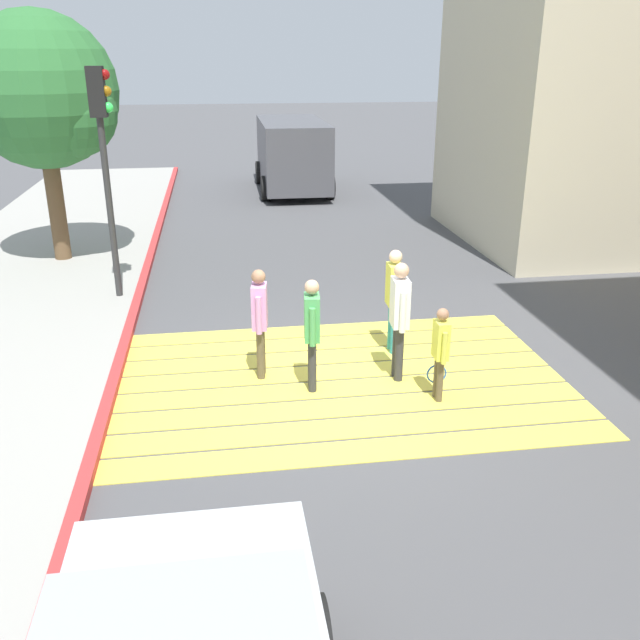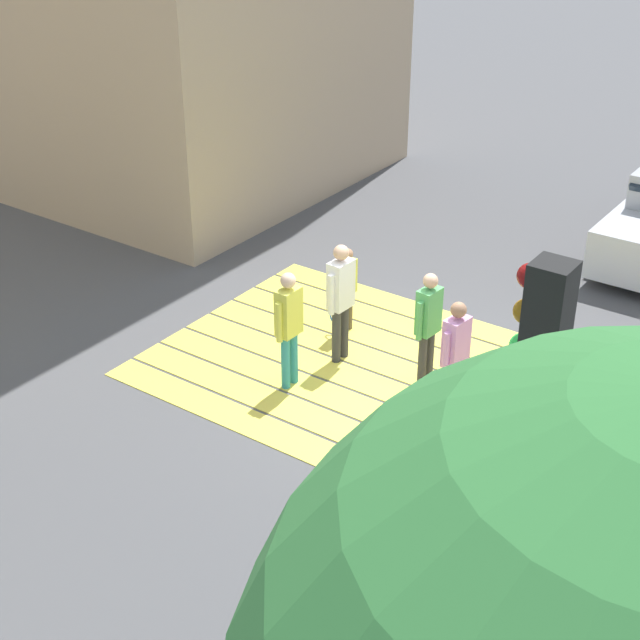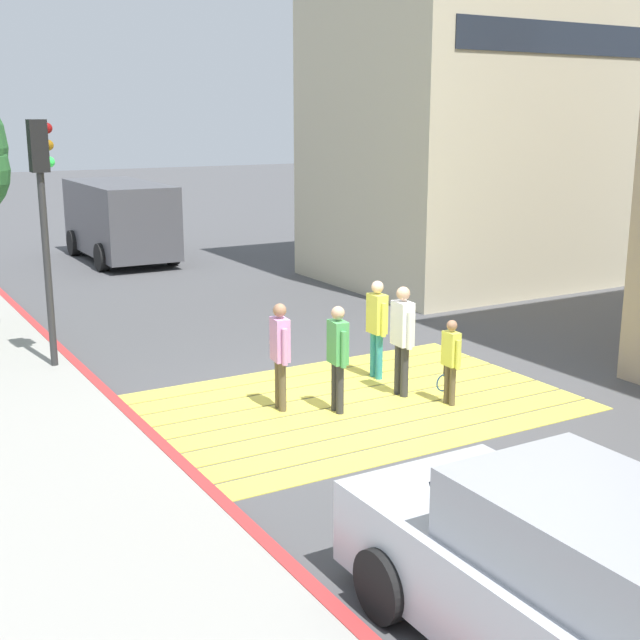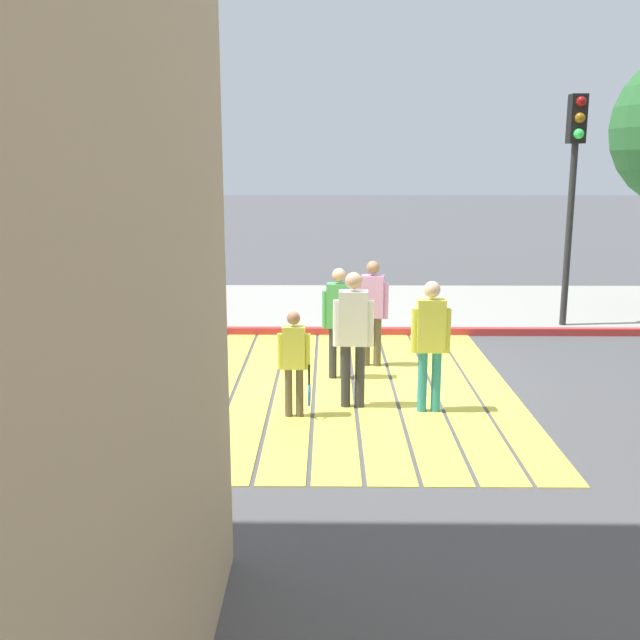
# 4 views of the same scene
# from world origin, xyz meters

# --- Properties ---
(ground_plane) EXTENTS (120.00, 120.00, 0.00)m
(ground_plane) POSITION_xyz_m (0.00, 0.00, 0.00)
(ground_plane) COLOR #4C4C4F
(crosswalk_stripes) EXTENTS (6.40, 4.35, 0.01)m
(crosswalk_stripes) POSITION_xyz_m (0.00, -0.00, 0.01)
(crosswalk_stripes) COLOR #EAD64C
(crosswalk_stripes) RESTS_ON ground
(curb_painted) EXTENTS (0.16, 40.00, 0.13)m
(curb_painted) POSITION_xyz_m (-3.25, 0.00, 0.07)
(curb_painted) COLOR #BC3333
(curb_painted) RESTS_ON ground
(building_far_north) EXTENTS (8.00, 6.03, 10.93)m
(building_far_north) POSITION_xyz_m (8.50, 7.24, 5.47)
(building_far_north) COLOR beige
(building_far_north) RESTS_ON ground
(car_parked_near_curb) EXTENTS (1.99, 4.30, 1.57)m
(car_parked_near_curb) POSITION_xyz_m (-2.00, -6.31, 0.73)
(car_parked_near_curb) COLOR silver
(car_parked_near_curb) RESTS_ON ground
(van_down_street) EXTENTS (2.40, 5.22, 2.35)m
(van_down_street) POSITION_xyz_m (0.96, 14.81, 1.28)
(van_down_street) COLOR #4C4C51
(van_down_street) RESTS_ON ground
(traffic_light_corner) EXTENTS (0.39, 0.28, 4.24)m
(traffic_light_corner) POSITION_xyz_m (-3.58, 4.00, 3.04)
(traffic_light_corner) COLOR #2D2D2D
(traffic_light_corner) RESTS_ON ground
(pedestrian_adult_lead) EXTENTS (0.22, 0.49, 1.67)m
(pedestrian_adult_lead) POSITION_xyz_m (0.98, 0.91, 0.97)
(pedestrian_adult_lead) COLOR teal
(pedestrian_adult_lead) RESTS_ON ground
(pedestrian_adult_trailing) EXTENTS (0.24, 0.51, 1.75)m
(pedestrian_adult_trailing) POSITION_xyz_m (0.81, -0.04, 1.02)
(pedestrian_adult_trailing) COLOR #333338
(pedestrian_adult_trailing) RESTS_ON ground
(pedestrian_adult_side) EXTENTS (0.25, 0.48, 1.63)m
(pedestrian_adult_side) POSITION_xyz_m (-1.14, 0.31, 0.95)
(pedestrian_adult_side) COLOR brown
(pedestrian_adult_side) RESTS_ON ground
(pedestrian_teen_behind) EXTENTS (0.24, 0.48, 1.62)m
(pedestrian_teen_behind) POSITION_xyz_m (-0.46, -0.21, 0.94)
(pedestrian_teen_behind) COLOR #333338
(pedestrian_teen_behind) RESTS_ON ground
(pedestrian_child_with_racket) EXTENTS (0.28, 0.40, 1.33)m
(pedestrian_child_with_racket) POSITION_xyz_m (1.19, -0.77, 0.75)
(pedestrian_child_with_racket) COLOR brown
(pedestrian_child_with_racket) RESTS_ON ground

